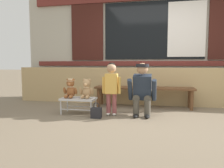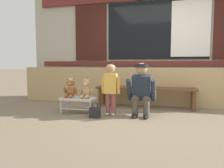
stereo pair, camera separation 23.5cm
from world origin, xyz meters
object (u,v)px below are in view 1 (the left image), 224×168
handbag_on_ground (96,113)px  child_standing (111,83)px  teddy_bear_plain (87,89)px  adult_crouching (143,89)px  teddy_bear_with_hat (70,89)px  small_display_bench (79,100)px  wooden_bench_long (144,90)px

handbag_on_ground → child_standing: bearing=49.6°
child_standing → handbag_on_ground: 0.60m
teddy_bear_plain → handbag_on_ground: teddy_bear_plain is taller
child_standing → adult_crouching: child_standing is taller
teddy_bear_with_hat → child_standing: (0.79, -0.00, 0.12)m
small_display_bench → adult_crouching: bearing=3.7°
teddy_bear_plain → child_standing: bearing=-0.2°
teddy_bear_with_hat → teddy_bear_plain: (0.32, -0.00, -0.01)m
child_standing → teddy_bear_with_hat: bearing=179.8°
wooden_bench_long → teddy_bear_with_hat: teddy_bear_with_hat is taller
teddy_bear_plain → handbag_on_ground: (0.26, -0.25, -0.37)m
teddy_bear_plain → adult_crouching: size_ratio=0.38×
wooden_bench_long → teddy_bear_with_hat: 1.58m
teddy_bear_plain → teddy_bear_with_hat: bearing=179.9°
small_display_bench → teddy_bear_plain: bearing=0.5°
adult_crouching → handbag_on_ground: (-0.77, -0.33, -0.38)m
teddy_bear_with_hat → child_standing: bearing=-0.2°
adult_crouching → handbag_on_ground: 0.92m
teddy_bear_plain → small_display_bench: bearing=-179.5°
wooden_bench_long → small_display_bench: (-1.16, -0.86, -0.11)m
wooden_bench_long → handbag_on_ground: size_ratio=7.72×
teddy_bear_with_hat → teddy_bear_plain: same height
teddy_bear_with_hat → handbag_on_ground: teddy_bear_with_hat is taller
small_display_bench → handbag_on_ground: bearing=-31.3°
wooden_bench_long → small_display_bench: bearing=-143.3°
small_display_bench → teddy_bear_with_hat: 0.26m
adult_crouching → child_standing: bearing=-172.1°
small_display_bench → adult_crouching: (1.19, 0.08, 0.21)m
wooden_bench_long → teddy_bear_with_hat: size_ratio=5.78×
teddy_bear_plain → handbag_on_ground: size_ratio=1.34×
small_display_bench → adult_crouching: 1.21m
child_standing → teddy_bear_plain: bearing=179.8°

